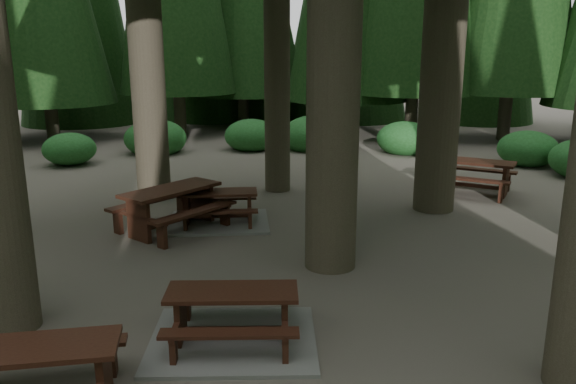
% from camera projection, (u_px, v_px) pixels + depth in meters
% --- Properties ---
extents(ground, '(80.00, 80.00, 0.00)m').
position_uv_depth(ground, '(281.00, 265.00, 9.40)').
color(ground, '#595148').
rests_on(ground, ground).
extents(picnic_table_a, '(2.42, 2.18, 0.69)m').
position_uv_depth(picnic_table_a, '(233.00, 325.00, 6.88)').
color(picnic_table_a, gray).
rests_on(picnic_table_a, ground).
extents(picnic_table_b, '(2.28, 2.48, 0.87)m').
position_uv_depth(picnic_table_b, '(172.00, 202.00, 11.07)').
color(picnic_table_b, '#351710').
rests_on(picnic_table_b, ground).
extents(picnic_table_c, '(2.49, 2.28, 0.69)m').
position_uv_depth(picnic_table_c, '(219.00, 213.00, 11.61)').
color(picnic_table_c, gray).
rests_on(picnic_table_c, ground).
extents(picnic_table_d, '(2.22, 1.94, 0.83)m').
position_uv_depth(picnic_table_d, '(473.00, 171.00, 14.01)').
color(picnic_table_d, '#351710').
rests_on(picnic_table_d, ground).
extents(picnic_table_e, '(2.06, 1.90, 0.72)m').
position_uv_depth(picnic_table_e, '(33.00, 368.00, 5.49)').
color(picnic_table_e, '#351710').
rests_on(picnic_table_e, ground).
extents(shrub_ring, '(23.86, 24.64, 1.49)m').
position_uv_depth(shrub_ring, '(331.00, 232.00, 9.83)').
color(shrub_ring, '#205D20').
rests_on(shrub_ring, ground).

